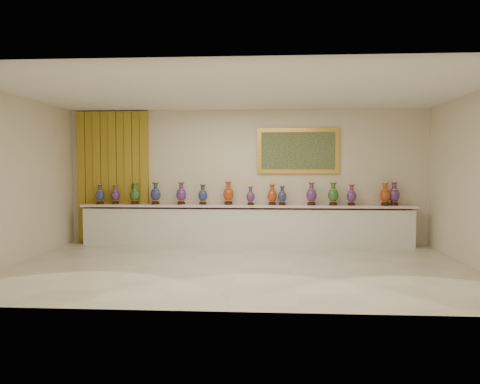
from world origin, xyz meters
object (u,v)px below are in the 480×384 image
Objects in this scene: counter at (246,226)px; vase_1 at (116,195)px; vase_0 at (100,195)px; vase_2 at (135,194)px.

vase_1 is at bearing 179.80° from counter.
counter is 3.33m from vase_0.
vase_1 is at bearing 11.56° from vase_0.
counter is at bearing -0.20° from vase_1.
counter is 15.26× the size of vase_2.
counter is 16.43× the size of vase_0.
counter is 2.58m from vase_2.
vase_2 is (-2.49, 0.01, 0.68)m from counter.
vase_0 is at bearing -178.99° from counter.
vase_0 is 0.93× the size of vase_2.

